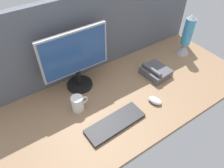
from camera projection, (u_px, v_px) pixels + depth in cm
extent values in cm
cube|color=#8C6B4C|center=(124.00, 95.00, 144.85)|extent=(180.00, 80.00, 3.00)
cube|color=#565B66|center=(94.00, 33.00, 146.23)|extent=(180.00, 5.00, 57.65)
cylinder|color=black|center=(80.00, 84.00, 149.29)|extent=(18.00, 18.00, 1.80)
cylinder|color=black|center=(79.00, 78.00, 144.85)|extent=(3.20, 3.20, 11.00)
cube|color=#B7B7B7|center=(75.00, 53.00, 131.21)|extent=(45.73, 2.40, 30.01)
cube|color=#264C8C|center=(76.00, 54.00, 130.37)|extent=(43.33, 0.60, 27.61)
cube|color=#262628|center=(115.00, 123.00, 125.18)|extent=(37.56, 14.69, 2.00)
ellipsoid|color=silver|center=(155.00, 101.00, 137.19)|extent=(8.38, 10.89, 3.40)
cylinder|color=white|center=(78.00, 104.00, 130.59)|extent=(7.61, 7.61, 10.51)
torus|color=white|center=(84.00, 100.00, 132.07)|extent=(5.63, 1.00, 5.63)
cone|color=#A5A5AD|center=(183.00, 48.00, 174.70)|extent=(10.72, 10.72, 9.75)
cylinder|color=#3F99CC|center=(188.00, 32.00, 163.88)|extent=(7.80, 7.80, 21.45)
cone|color=#A5A5AD|center=(192.00, 16.00, 155.08)|extent=(7.02, 7.02, 3.90)
cube|color=#4C4C51|center=(156.00, 72.00, 156.29)|extent=(18.56, 20.38, 5.60)
cylinder|color=#4C4C51|center=(152.00, 69.00, 151.36)|extent=(4.65, 17.31, 3.20)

